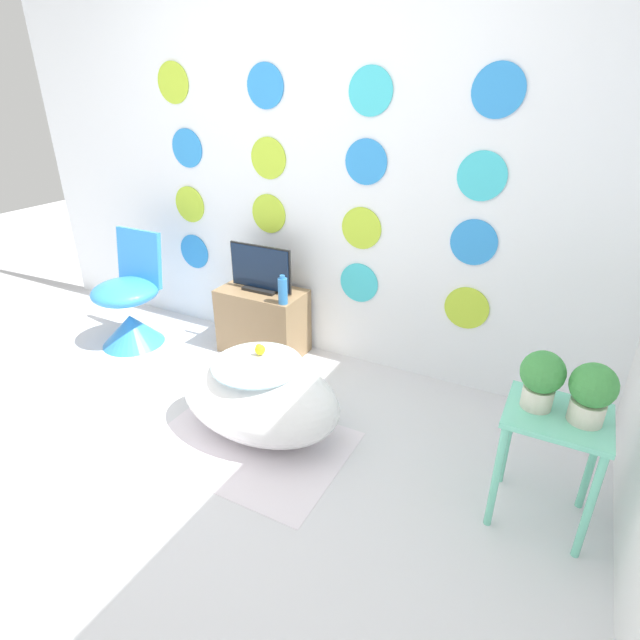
% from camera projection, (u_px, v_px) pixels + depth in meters
% --- Properties ---
extents(ground_plane, '(12.00, 12.00, 0.00)m').
position_uv_depth(ground_plane, '(143.00, 499.00, 2.31)').
color(ground_plane, silver).
extents(wall_back_dotted, '(4.86, 0.05, 2.60)m').
position_uv_depth(wall_back_dotted, '(313.00, 162.00, 3.08)').
color(wall_back_dotted, white).
rests_on(wall_back_dotted, ground_plane).
extents(rug, '(1.02, 0.74, 0.01)m').
position_uv_depth(rug, '(250.00, 444.00, 2.65)').
color(rug, silver).
rests_on(rug, ground_plane).
extents(bathtub, '(0.92, 0.58, 0.45)m').
position_uv_depth(bathtub, '(259.00, 397.00, 2.66)').
color(bathtub, white).
rests_on(bathtub, ground_plane).
extents(rubber_duck, '(0.06, 0.06, 0.07)m').
position_uv_depth(rubber_duck, '(260.00, 349.00, 2.61)').
color(rubber_duck, yellow).
rests_on(rubber_duck, bathtub).
extents(chair, '(0.46, 0.46, 0.81)m').
position_uv_depth(chair, '(130.00, 309.00, 3.59)').
color(chair, '#338CE0').
rests_on(chair, ground_plane).
extents(tv_cabinet, '(0.59, 0.34, 0.46)m').
position_uv_depth(tv_cabinet, '(263.00, 321.00, 3.49)').
color(tv_cabinet, '#8E704C').
rests_on(tv_cabinet, ground_plane).
extents(tv, '(0.47, 0.12, 0.31)m').
position_uv_depth(tv, '(260.00, 271.00, 3.33)').
color(tv, black).
rests_on(tv, tv_cabinet).
extents(vase, '(0.06, 0.06, 0.19)m').
position_uv_depth(vase, '(283.00, 291.00, 3.15)').
color(vase, '#2D72B7').
rests_on(vase, tv_cabinet).
extents(side_table, '(0.40, 0.35, 0.55)m').
position_uv_depth(side_table, '(553.00, 437.00, 2.04)').
color(side_table, '#72D8B7').
rests_on(side_table, ground_plane).
extents(potted_plant_left, '(0.17, 0.17, 0.25)m').
position_uv_depth(potted_plant_left, '(542.00, 377.00, 1.97)').
color(potted_plant_left, beige).
rests_on(potted_plant_left, side_table).
extents(potted_plant_right, '(0.17, 0.17, 0.25)m').
position_uv_depth(potted_plant_right, '(592.00, 391.00, 1.89)').
color(potted_plant_right, beige).
rests_on(potted_plant_right, side_table).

